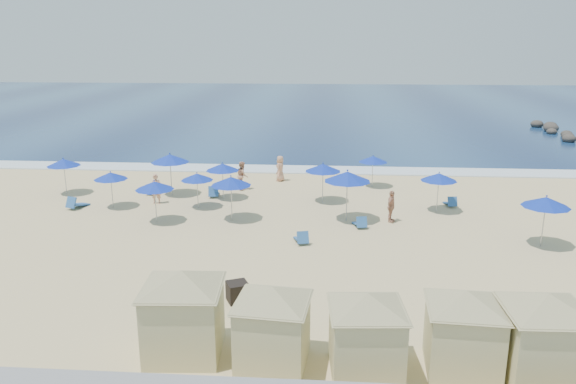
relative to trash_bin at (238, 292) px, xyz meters
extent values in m
plane|color=#D7BE88|center=(1.67, 5.59, -0.36)|extent=(160.00, 160.00, 0.00)
cube|color=#0E244F|center=(1.67, 60.59, -0.33)|extent=(160.00, 80.00, 0.06)
cube|color=white|center=(1.67, 21.09, -0.32)|extent=(160.00, 2.50, 0.08)
ellipsoid|color=#2B2724|center=(25.07, 34.09, -0.02)|extent=(1.24, 1.24, 0.81)
ellipsoid|color=#2B2724|center=(25.55, 35.59, -0.04)|extent=(1.16, 1.16, 0.75)
ellipsoid|color=#2B2724|center=(26.03, 37.09, -0.06)|extent=(1.08, 1.08, 0.70)
ellipsoid|color=#2B2724|center=(25.19, 38.59, -0.08)|extent=(1.00, 1.00, 0.65)
ellipsoid|color=#2B2724|center=(25.67, 40.09, 0.05)|extent=(1.48, 1.48, 0.96)
ellipsoid|color=#2B2724|center=(26.15, 41.59, 0.03)|extent=(1.40, 1.40, 0.91)
ellipsoid|color=#2B2724|center=(25.31, 43.09, 0.00)|extent=(1.32, 1.32, 0.86)
cube|color=black|center=(0.00, 0.00, 0.00)|extent=(0.96, 0.96, 0.72)
cube|color=beige|center=(-1.02, -3.54, 0.71)|extent=(2.28, 2.28, 2.15)
cube|color=tan|center=(-1.02, -3.54, 1.79)|extent=(2.39, 2.39, 0.09)
pyramid|color=tan|center=(-1.02, -3.54, 2.32)|extent=(4.70, 4.70, 0.54)
cube|color=beige|center=(1.66, -3.88, 0.61)|extent=(2.11, 2.11, 1.94)
cube|color=tan|center=(1.66, -3.88, 1.58)|extent=(2.22, 2.22, 0.08)
pyramid|color=tan|center=(1.66, -3.88, 2.06)|extent=(4.22, 4.22, 0.48)
cube|color=beige|center=(4.33, -4.12, 0.61)|extent=(2.09, 2.09, 1.94)
cube|color=tan|center=(4.33, -4.12, 1.58)|extent=(2.19, 2.19, 0.08)
pyramid|color=tan|center=(4.33, -4.12, 2.07)|extent=(4.25, 4.25, 0.49)
cube|color=beige|center=(7.07, -3.81, 0.62)|extent=(2.09, 2.09, 1.96)
cube|color=tan|center=(7.07, -3.81, 1.60)|extent=(2.19, 2.19, 0.08)
pyramid|color=tan|center=(7.07, -3.81, 2.09)|extent=(4.29, 4.29, 0.49)
cube|color=beige|center=(9.14, -4.12, 0.68)|extent=(2.13, 2.13, 2.07)
cube|color=tan|center=(9.14, -4.12, 1.71)|extent=(2.24, 2.24, 0.08)
pyramid|color=tan|center=(9.14, -4.12, 2.23)|extent=(4.54, 4.54, 0.52)
cylinder|color=#A5A8AD|center=(-12.77, 13.65, 0.54)|extent=(0.05, 0.05, 1.80)
cone|color=#0F2BA6|center=(-12.77, 13.65, 1.60)|extent=(1.99, 1.99, 0.43)
sphere|color=#0F2BA6|center=(-12.77, 13.65, 1.87)|extent=(0.08, 0.08, 0.08)
cylinder|color=#A5A8AD|center=(-8.87, 11.08, 0.48)|extent=(0.04, 0.04, 1.67)
cone|color=#0F2BA6|center=(-8.87, 11.08, 1.47)|extent=(1.85, 1.85, 0.40)
sphere|color=#0F2BA6|center=(-8.87, 11.08, 1.71)|extent=(0.07, 0.07, 0.07)
cylinder|color=#A5A8AD|center=(-6.30, 13.93, 0.67)|extent=(0.05, 0.05, 2.07)
cone|color=#0F2BA6|center=(-6.30, 13.93, 1.90)|extent=(2.29, 2.29, 0.49)
sphere|color=#0F2BA6|center=(-6.30, 13.93, 2.20)|extent=(0.09, 0.09, 0.09)
cylinder|color=#A5A8AD|center=(-5.64, 8.68, 0.54)|extent=(0.05, 0.05, 1.79)
cone|color=#0F2BA6|center=(-5.64, 8.68, 1.60)|extent=(1.98, 1.98, 0.42)
sphere|color=#0F2BA6|center=(-5.64, 8.68, 1.86)|extent=(0.08, 0.08, 0.08)
cylinder|color=#A5A8AD|center=(-3.01, 13.29, 0.52)|extent=(0.05, 0.05, 1.76)
cone|color=#0F2BA6|center=(-3.01, 13.29, 1.56)|extent=(1.95, 1.95, 0.42)
sphere|color=#0F2BA6|center=(-3.01, 13.29, 1.82)|extent=(0.07, 0.07, 0.07)
cylinder|color=#A5A8AD|center=(-4.08, 11.38, 0.45)|extent=(0.04, 0.04, 1.63)
cone|color=#0F2BA6|center=(-4.08, 11.38, 1.42)|extent=(1.80, 1.80, 0.39)
sphere|color=#0F2BA6|center=(-4.08, 11.38, 1.66)|extent=(0.07, 0.07, 0.07)
cylinder|color=#A5A8AD|center=(-1.81, 9.35, 0.60)|extent=(0.05, 0.05, 1.91)
cone|color=#0F2BA6|center=(-1.81, 9.35, 1.73)|extent=(2.11, 2.11, 0.45)
sphere|color=#0F2BA6|center=(-1.81, 9.35, 2.00)|extent=(0.08, 0.08, 0.08)
cylinder|color=#A5A8AD|center=(2.87, 13.05, 0.57)|extent=(0.05, 0.05, 1.87)
cone|color=#0F2BA6|center=(2.87, 13.05, 1.68)|extent=(2.06, 2.06, 0.44)
sphere|color=#0F2BA6|center=(2.87, 13.05, 1.95)|extent=(0.08, 0.08, 0.08)
cylinder|color=#A5A8AD|center=(4.16, 9.66, 0.73)|extent=(0.06, 0.06, 2.17)
cone|color=#0F2BA6|center=(4.16, 9.66, 2.01)|extent=(2.40, 2.40, 0.51)
sphere|color=#0F2BA6|center=(4.16, 9.66, 2.33)|extent=(0.09, 0.09, 0.09)
cylinder|color=#A5A8AD|center=(5.99, 16.74, 0.47)|extent=(0.04, 0.04, 1.66)
cone|color=#0F2BA6|center=(5.99, 16.74, 1.45)|extent=(1.83, 1.83, 0.39)
sphere|color=#0F2BA6|center=(5.99, 16.74, 1.69)|extent=(0.07, 0.07, 0.07)
cylinder|color=#A5A8AD|center=(9.15, 11.63, 0.53)|extent=(0.05, 0.05, 1.78)
cone|color=#0F2BA6|center=(9.15, 11.63, 1.59)|extent=(1.97, 1.97, 0.42)
sphere|color=#0F2BA6|center=(9.15, 11.63, 1.85)|extent=(0.08, 0.08, 0.08)
cylinder|color=#A5A8AD|center=(12.94, 6.54, 0.61)|extent=(0.05, 0.05, 1.93)
cone|color=#0F2BA6|center=(12.94, 6.54, 1.75)|extent=(2.14, 2.14, 0.46)
sphere|color=#0F2BA6|center=(12.94, 6.54, 2.03)|extent=(0.08, 0.08, 0.08)
cube|color=#2A5B9B|center=(-10.81, 10.93, -0.19)|extent=(0.97, 1.39, 0.35)
cube|color=#2A5B9B|center=(-10.98, 10.43, 0.07)|extent=(0.68, 0.52, 0.62)
cube|color=#2A5B9B|center=(-7.54, 14.18, -0.21)|extent=(0.62, 1.17, 0.31)
cube|color=#2A5B9B|center=(-7.58, 13.71, 0.02)|extent=(0.56, 0.35, 0.55)
cube|color=#2A5B9B|center=(-3.69, 13.86, -0.19)|extent=(0.76, 1.31, 0.34)
cube|color=#2A5B9B|center=(-3.61, 13.34, 0.06)|extent=(0.63, 0.42, 0.60)
cube|color=#2A5B9B|center=(1.96, 6.31, -0.21)|extent=(0.79, 1.24, 0.31)
cube|color=#2A5B9B|center=(2.08, 5.84, 0.02)|extent=(0.60, 0.43, 0.55)
cube|color=#2A5B9B|center=(4.79, 8.78, -0.21)|extent=(0.73, 1.19, 0.30)
cube|color=#2A5B9B|center=(4.89, 8.32, 0.01)|extent=(0.57, 0.40, 0.54)
cube|color=#2A5B9B|center=(10.11, 12.83, -0.21)|extent=(0.61, 1.14, 0.30)
cube|color=#2A5B9B|center=(10.15, 12.37, 0.01)|extent=(0.54, 0.35, 0.53)
imported|color=tan|center=(-6.64, 12.03, 0.51)|extent=(0.64, 0.43, 1.73)
imported|color=tan|center=(-2.19, 15.53, 0.53)|extent=(0.85, 0.99, 1.77)
imported|color=tan|center=(6.44, 9.61, 0.47)|extent=(0.75, 1.06, 1.66)
imported|color=tan|center=(-0.01, 17.84, 0.49)|extent=(0.76, 0.95, 1.70)
camera|label=1|loc=(3.18, -18.34, 8.80)|focal=35.00mm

